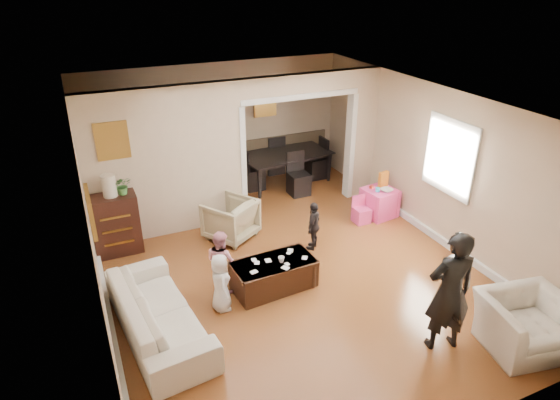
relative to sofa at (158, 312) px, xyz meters
name	(u,v)px	position (x,y,z in m)	size (l,w,h in m)	color
floor	(285,264)	(2.15, 0.79, -0.32)	(7.00, 7.00, 0.00)	#964E26
partition_left	(167,163)	(0.78, 2.59, 0.98)	(2.75, 0.18, 2.60)	beige
partition_right	(361,134)	(4.63, 2.59, 0.98)	(0.55, 0.18, 2.60)	beige
partition_header	(300,84)	(3.25, 2.59, 2.11)	(2.22, 0.18, 0.35)	beige
window_pane	(450,157)	(4.88, 0.39, 1.23)	(0.03, 0.95, 1.10)	white
framed_art_partition	(112,141)	(-0.05, 2.49, 1.53)	(0.45, 0.03, 0.55)	brown
framed_art_sofa_wall	(90,212)	(-0.56, 0.19, 1.48)	(0.03, 0.55, 0.40)	brown
framed_art_alcove	(265,102)	(3.25, 4.23, 1.38)	(0.45, 0.03, 0.55)	brown
sofa	(158,312)	(0.00, 0.00, 0.00)	(2.19, 0.86, 0.64)	silver
armchair_back	(230,219)	(1.64, 1.95, 0.04)	(0.76, 0.78, 0.71)	tan
armchair_front	(526,323)	(4.10, -2.09, 0.02)	(1.03, 0.90, 0.67)	silver
dresser	(116,224)	(-0.22, 2.26, 0.19)	(0.75, 0.42, 1.02)	#351610
table_lamp	(109,186)	(-0.22, 2.26, 0.88)	(0.22, 0.22, 0.36)	beige
potted_plant	(123,185)	(-0.02, 2.26, 0.85)	(0.27, 0.23, 0.30)	#3D7534
coffee_table	(274,275)	(1.74, 0.29, -0.10)	(1.19, 0.60, 0.45)	#351911
coffee_cup	(281,260)	(1.84, 0.24, 0.17)	(0.09, 0.09, 0.09)	white
play_table	(379,202)	(4.48, 1.59, -0.05)	(0.56, 0.56, 0.54)	#FF4398
cereal_box	(383,179)	(4.60, 1.69, 0.37)	(0.20, 0.07, 0.30)	yellow
cyan_cup	(378,190)	(4.38, 1.54, 0.26)	(0.08, 0.08, 0.08)	#26B1C2
toy_block	(372,187)	(4.36, 1.71, 0.24)	(0.08, 0.06, 0.05)	red
play_bowl	(387,190)	(4.53, 1.47, 0.24)	(0.23, 0.23, 0.06)	silver
dining_table	(286,168)	(3.51, 3.71, 0.02)	(1.93, 1.08, 0.68)	black
adult_person	(450,292)	(3.17, -1.67, 0.50)	(0.59, 0.39, 1.63)	black
child_kneel_a	(221,283)	(0.89, 0.14, 0.11)	(0.42, 0.27, 0.86)	silver
child_kneel_b	(221,261)	(1.04, 0.59, 0.16)	(0.46, 0.36, 0.95)	pink
child_toddler	(314,226)	(2.79, 1.04, 0.11)	(0.50, 0.21, 0.85)	black
craft_papers	(277,261)	(1.78, 0.29, 0.13)	(0.93, 0.52, 0.00)	white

